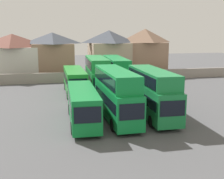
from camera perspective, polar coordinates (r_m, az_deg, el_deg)
name	(u,v)px	position (r m, az deg, el deg)	size (l,w,h in m)	color
ground	(91,88)	(46.40, -4.20, 0.39)	(140.00, 140.00, 0.00)	#4C4C4F
depot_boundary_wall	(86,77)	(52.03, -5.23, 2.55)	(56.00, 0.50, 1.80)	gray
bus_1	(83,104)	(27.98, -5.85, -2.79)	(2.98, 10.33, 3.34)	#107D33
bus_2	(116,92)	(28.81, 0.81, -0.46)	(2.60, 11.00, 5.02)	#118339
bus_3	(152,90)	(30.07, 8.00, -0.19)	(3.03, 10.83, 4.91)	#1A7C3D
bus_4	(75,80)	(41.52, -7.41, 1.89)	(2.82, 11.02, 3.54)	#228C2F
bus_5	(97,73)	(42.06, -2.98, 3.29)	(3.20, 10.81, 5.14)	#20893E
bus_6	(116,72)	(42.86, 0.73, 3.40)	(3.35, 11.96, 5.07)	#15863C
house_terrace_left	(13,56)	(59.00, -19.02, 6.36)	(9.98, 8.26, 8.49)	silver
house_terrace_centre	(53,54)	(58.55, -11.63, 6.82)	(8.23, 7.90, 8.75)	#9E7A60
house_terrace_right	(109,53)	(58.62, -0.60, 7.26)	(7.99, 8.16, 9.16)	tan
house_terrace_far_right	(145,51)	(61.09, 6.52, 7.52)	(8.03, 7.31, 9.51)	#9E7A60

